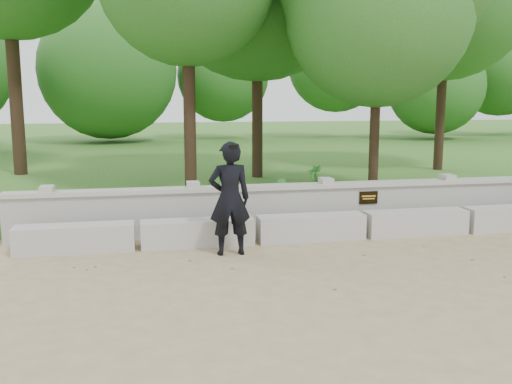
% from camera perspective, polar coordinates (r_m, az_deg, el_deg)
% --- Properties ---
extents(ground, '(80.00, 80.00, 0.00)m').
position_cam_1_polar(ground, '(8.84, 15.40, -7.29)').
color(ground, tan).
rests_on(ground, ground).
extents(lawn, '(40.00, 22.00, 0.25)m').
position_cam_1_polar(lawn, '(22.01, -1.17, 3.24)').
color(lawn, '#215A18').
rests_on(lawn, ground).
extents(concrete_bench, '(11.90, 0.45, 0.45)m').
position_cam_1_polar(concrete_bench, '(10.45, 10.77, -3.26)').
color(concrete_bench, '#AAA8A1').
rests_on(concrete_bench, ground).
extents(parapet_wall, '(12.50, 0.35, 0.90)m').
position_cam_1_polar(parapet_wall, '(11.04, 9.45, -1.28)').
color(parapet_wall, '#A09E97').
rests_on(parapet_wall, ground).
extents(man_main, '(0.67, 0.59, 1.82)m').
position_cam_1_polar(man_main, '(9.03, -2.66, -0.66)').
color(man_main, black).
rests_on(man_main, ground).
extents(shrub_a, '(0.34, 0.34, 0.54)m').
position_cam_1_polar(shrub_a, '(12.20, -3.62, 0.11)').
color(shrub_a, '#317D2A').
rests_on(shrub_a, lawn).
extents(shrub_b, '(0.33, 0.37, 0.57)m').
position_cam_1_polar(shrub_b, '(11.92, 2.46, -0.04)').
color(shrub_b, '#317D2A').
rests_on(shrub_b, lawn).
extents(shrub_d, '(0.46, 0.48, 0.68)m').
position_cam_1_polar(shrub_d, '(13.42, 5.86, 1.23)').
color(shrub_d, '#317D2A').
rests_on(shrub_d, lawn).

